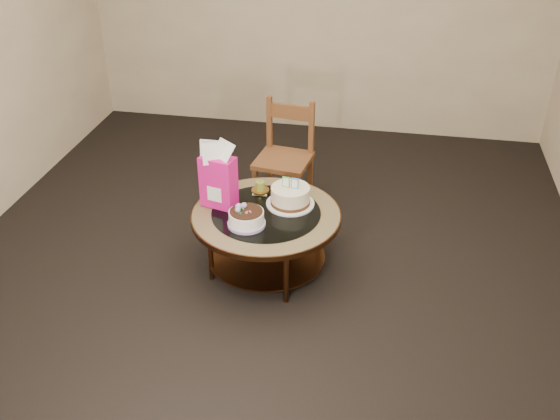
% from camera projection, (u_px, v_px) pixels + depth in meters
% --- Properties ---
extents(ground, '(5.00, 5.00, 0.00)m').
position_uv_depth(ground, '(267.00, 267.00, 4.44)').
color(ground, black).
rests_on(ground, ground).
extents(room_walls, '(4.52, 5.02, 2.61)m').
position_uv_depth(room_walls, '(264.00, 54.00, 3.63)').
color(room_walls, beige).
rests_on(room_walls, ground).
extents(coffee_table, '(1.02, 1.02, 0.46)m').
position_uv_depth(coffee_table, '(266.00, 222.00, 4.24)').
color(coffee_table, '#502D17').
rests_on(coffee_table, ground).
extents(decorated_cake, '(0.25, 0.25, 0.15)m').
position_uv_depth(decorated_cake, '(246.00, 219.00, 4.05)').
color(decorated_cake, '#A88FCA').
rests_on(decorated_cake, coffee_table).
extents(cream_cake, '(0.33, 0.33, 0.21)m').
position_uv_depth(cream_cake, '(290.00, 196.00, 4.25)').
color(cream_cake, white).
rests_on(cream_cake, coffee_table).
extents(gift_bag, '(0.26, 0.21, 0.47)m').
position_uv_depth(gift_bag, '(218.00, 175.00, 4.16)').
color(gift_bag, '#F11698').
rests_on(gift_bag, coffee_table).
extents(pillar_candle, '(0.13, 0.13, 0.10)m').
position_uv_depth(pillar_candle, '(260.00, 188.00, 4.42)').
color(pillar_candle, '#C9BA53').
rests_on(pillar_candle, coffee_table).
extents(dining_chair, '(0.46, 0.46, 0.88)m').
position_uv_depth(dining_chair, '(285.00, 157.00, 4.93)').
color(dining_chair, brown).
rests_on(dining_chair, ground).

